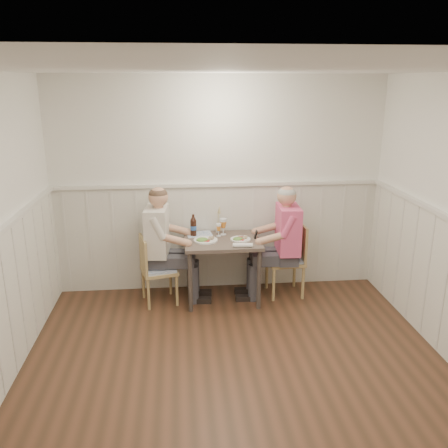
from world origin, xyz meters
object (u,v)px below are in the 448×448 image
at_px(man_in_pink, 284,251).
at_px(diner_cream, 162,253).
at_px(dining_table, 222,248).
at_px(grass_vase, 217,220).
at_px(chair_right, 290,257).
at_px(chair_left, 155,267).
at_px(beer_bottle, 193,226).

relative_size(man_in_pink, diner_cream, 0.99).
height_order(dining_table, diner_cream, diner_cream).
xyz_separation_m(dining_table, grass_vase, (-0.03, 0.28, 0.26)).
bearing_deg(chair_right, man_in_pink, -142.75).
relative_size(dining_table, man_in_pink, 0.63).
relative_size(chair_right, chair_left, 1.09).
xyz_separation_m(diner_cream, grass_vase, (0.68, 0.22, 0.32)).
xyz_separation_m(dining_table, chair_right, (0.83, 0.07, -0.16)).
distance_m(dining_table, man_in_pink, 0.73).
height_order(chair_left, beer_bottle, beer_bottle).
relative_size(diner_cream, beer_bottle, 5.30).
distance_m(chair_right, diner_cream, 1.54).
relative_size(dining_table, chair_left, 1.07).
bearing_deg(man_in_pink, chair_left, -179.01).
relative_size(chair_left, grass_vase, 2.41).
bearing_deg(chair_left, diner_cream, 44.02).
bearing_deg(chair_left, man_in_pink, 0.99).
bearing_deg(grass_vase, chair_right, -13.54).
height_order(man_in_pink, beer_bottle, man_in_pink).
distance_m(man_in_pink, diner_cream, 1.44).
xyz_separation_m(man_in_pink, grass_vase, (-0.77, 0.28, 0.32)).
relative_size(dining_table, beer_bottle, 3.33).
distance_m(chair_left, diner_cream, 0.18).
height_order(dining_table, beer_bottle, beer_bottle).
bearing_deg(diner_cream, grass_vase, 18.43).
xyz_separation_m(man_in_pink, diner_cream, (-1.44, 0.05, 0.00)).
bearing_deg(man_in_pink, diner_cream, 177.88).
bearing_deg(beer_bottle, diner_cream, -162.55).
bearing_deg(dining_table, diner_cream, 175.79).
bearing_deg(chair_right, grass_vase, 166.46).
height_order(chair_right, diner_cream, diner_cream).
distance_m(dining_table, chair_left, 0.82).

